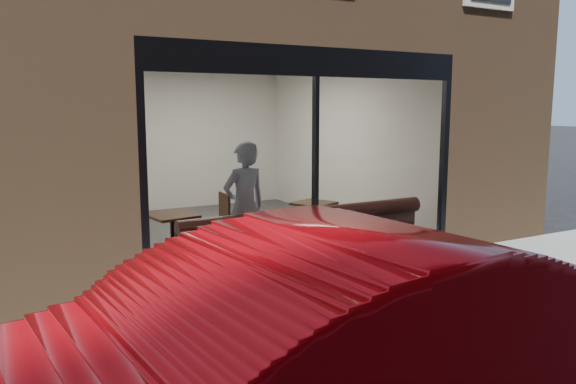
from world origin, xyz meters
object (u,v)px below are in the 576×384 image
banquette (301,251)px  parked_car (403,339)px  person (245,207)px  cafe_table_left (173,216)px  cafe_chair_left (214,235)px  cafe_table_right (314,203)px

banquette → parked_car: 4.70m
banquette → person: size_ratio=2.11×
parked_car → banquette: bearing=-27.5°
cafe_table_left → cafe_chair_left: cafe_table_left is taller
person → cafe_chair_left: person is taller
cafe_chair_left → cafe_table_right: bearing=160.4°
person → cafe_table_left: person is taller
cafe_table_left → cafe_table_right: bearing=-1.8°
person → cafe_table_right: 1.85m
cafe_table_left → parked_car: parked_car is taller
cafe_table_left → cafe_table_right: same height
banquette → cafe_table_right: (0.83, 0.99, 0.52)m
cafe_table_right → parked_car: 5.90m
cafe_table_left → cafe_chair_left: (0.87, 0.51, -0.50)m
banquette → person: (-0.84, 0.20, 0.72)m
cafe_table_left → parked_car: size_ratio=0.13×
person → parked_car: 4.62m
person → cafe_chair_left: size_ratio=4.41×
cafe_table_left → cafe_table_right: size_ratio=1.05×
banquette → cafe_table_right: 1.39m
cafe_table_right → cafe_chair_left: 1.78m
cafe_chair_left → parked_car: bearing=81.3°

